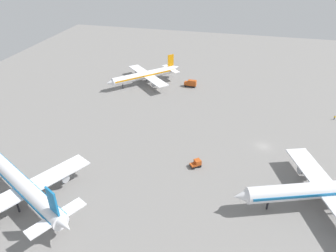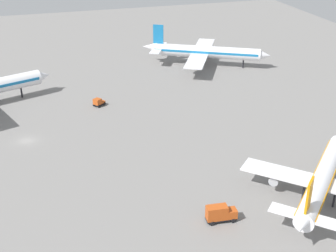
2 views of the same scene
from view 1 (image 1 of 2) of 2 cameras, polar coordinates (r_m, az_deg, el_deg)
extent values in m
plane|color=gray|center=(110.93, 16.86, -3.53)|extent=(288.00, 288.00, 0.00)
cylinder|color=white|center=(91.62, -24.90, -9.69)|extent=(21.59, 35.04, 4.14)
cone|color=white|center=(76.91, -18.33, -16.47)|extent=(5.38, 6.13, 3.31)
cube|color=#1972B2|center=(91.44, -24.94, -9.54)|extent=(20.95, 33.75, 0.74)
cube|color=white|center=(90.45, -24.32, -10.46)|extent=(34.28, 22.35, 0.37)
cylinder|color=#A5A8AD|center=(94.10, -18.74, -8.48)|extent=(4.33, 5.38, 2.28)
cube|color=white|center=(79.13, -19.53, -15.32)|extent=(14.17, 9.78, 0.30)
cube|color=#1972B2|center=(75.77, -20.19, -12.69)|extent=(2.12, 3.39, 6.62)
cylinder|color=black|center=(104.00, -27.60, -7.67)|extent=(0.50, 0.50, 2.90)
cylinder|color=black|center=(90.87, -25.46, -13.19)|extent=(0.50, 0.50, 2.90)
cylinder|color=black|center=(92.36, -21.76, -11.38)|extent=(0.50, 0.50, 2.90)
cylinder|color=white|center=(90.62, 26.01, -10.35)|extent=(17.37, 38.11, 4.29)
cone|color=white|center=(82.21, 13.26, -12.24)|extent=(5.30, 5.42, 4.07)
cube|color=#1972B2|center=(90.42, 26.06, -10.20)|extent=(16.92, 36.67, 0.77)
cube|color=white|center=(91.87, 27.00, -10.38)|extent=(36.94, 18.54, 0.39)
cylinder|color=#A5A8AD|center=(99.37, 23.88, -7.25)|extent=(3.95, 5.57, 2.36)
cylinder|color=black|center=(87.03, 17.54, -13.40)|extent=(0.51, 0.51, 3.00)
cylinder|color=black|center=(96.51, 26.14, -10.44)|extent=(0.51, 0.51, 3.00)
cylinder|color=white|center=(151.71, -4.28, 9.14)|extent=(25.65, 25.50, 3.58)
cone|color=white|center=(145.28, -10.41, 7.70)|extent=(4.94, 4.94, 3.41)
cone|color=white|center=(159.59, 1.33, 10.55)|extent=(5.20, 5.19, 2.87)
cube|color=orange|center=(151.61, -4.29, 9.24)|extent=(24.77, 24.64, 0.65)
cube|color=white|center=(152.53, -3.73, 9.14)|extent=(25.51, 25.64, 0.32)
cylinder|color=#A5A8AD|center=(145.95, -2.09, 7.62)|extent=(4.39, 4.38, 1.97)
cylinder|color=#A5A8AD|center=(160.21, -5.20, 9.69)|extent=(4.39, 4.38, 1.97)
cube|color=white|center=(158.29, 0.49, 10.31)|extent=(10.80, 10.84, 0.26)
cube|color=orange|center=(156.84, 0.50, 11.78)|extent=(2.49, 2.48, 5.73)
cylinder|color=black|center=(148.47, -8.17, 7.14)|extent=(0.43, 0.43, 2.51)
cylinder|color=black|center=(151.63, -2.85, 7.93)|extent=(0.43, 0.43, 2.51)
cylinder|color=black|center=(156.32, -3.88, 8.63)|extent=(0.43, 0.43, 2.51)
cube|color=black|center=(149.84, 4.04, 7.31)|extent=(2.37, 5.74, 0.30)
cube|color=#BF4C19|center=(149.90, 3.34, 7.74)|extent=(2.05, 1.96, 1.60)
cube|color=#3F596B|center=(149.98, 3.05, 7.90)|extent=(1.60, 0.22, 0.90)
cube|color=#BF4C19|center=(149.06, 4.39, 7.78)|extent=(2.22, 3.95, 2.60)
cylinder|color=black|center=(149.51, 3.21, 7.22)|extent=(0.37, 0.82, 0.80)
cylinder|color=black|center=(151.20, 3.41, 7.50)|extent=(0.37, 0.82, 0.80)
cylinder|color=black|center=(148.62, 4.67, 7.02)|extent=(0.37, 0.82, 0.80)
cylinder|color=black|center=(150.31, 4.86, 7.29)|extent=(0.37, 0.82, 0.80)
cube|color=black|center=(97.37, 4.98, -7.07)|extent=(3.47, 3.69, 0.30)
cube|color=#BF4C19|center=(97.08, 5.37, -6.52)|extent=(2.61, 2.59, 1.60)
cube|color=#3F596B|center=(97.22, 5.80, -6.25)|extent=(1.30, 1.05, 0.90)
cube|color=#BF4C19|center=(96.76, 4.52, -7.03)|extent=(2.36, 2.28, 0.50)
cylinder|color=black|center=(98.56, 5.28, -6.67)|extent=(0.73, 0.81, 0.80)
cylinder|color=black|center=(97.28, 5.83, -7.28)|extent=(0.73, 0.81, 0.80)
cylinder|color=black|center=(97.67, 4.13, -7.01)|extent=(0.73, 0.81, 0.80)
cylinder|color=black|center=(96.37, 4.66, -7.63)|extent=(0.73, 0.81, 0.80)
cylinder|color=#1E2338|center=(137.37, 27.85, 1.21)|extent=(0.33, 0.33, 0.85)
cylinder|color=yellow|center=(137.06, 27.93, 1.47)|extent=(0.39, 0.39, 0.60)
sphere|color=tan|center=(136.88, 27.97, 1.62)|extent=(0.22, 0.22, 0.22)
cylinder|color=yellow|center=(137.00, 27.83, 1.49)|extent=(0.10, 0.10, 0.54)
cylinder|color=yellow|center=(137.12, 28.02, 1.46)|extent=(0.10, 0.10, 0.54)
camera|label=2|loc=(199.37, 17.85, 27.45)|focal=50.18mm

